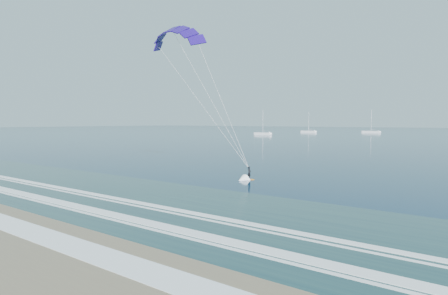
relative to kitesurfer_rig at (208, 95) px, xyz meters
name	(u,v)px	position (x,y,z in m)	size (l,w,h in m)	color
ground	(1,219)	(1.26, -24.34, -9.98)	(900.00, 900.00, 0.00)	#083048
kitesurfer_rig	(208,95)	(0.00, 0.00, 0.00)	(14.64, 6.37, 19.51)	orange
sailboat_0	(263,134)	(-76.99, 134.03, -9.30)	(9.27, 2.40, 12.53)	white
sailboat_1	(309,132)	(-76.10, 183.87, -9.29)	(9.37, 2.40, 12.77)	white
sailboat_2	(371,132)	(-44.73, 201.57, -9.29)	(10.28, 2.40, 13.65)	white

